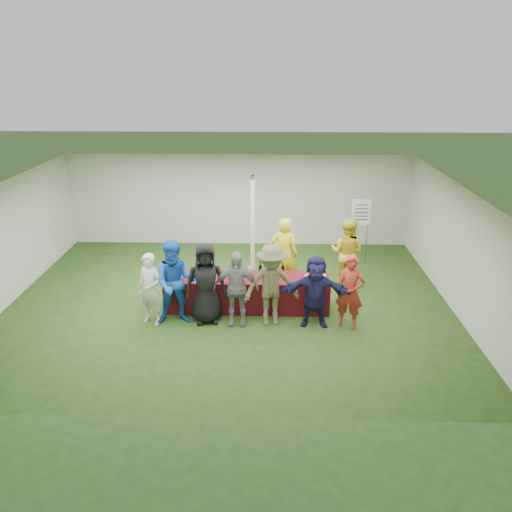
{
  "coord_description": "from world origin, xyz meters",
  "views": [
    {
      "loc": [
        0.89,
        -10.28,
        5.16
      ],
      "look_at": [
        0.62,
        -0.26,
        1.25
      ],
      "focal_mm": 35.0,
      "sensor_mm": 36.0,
      "label": 1
    }
  ],
  "objects_px": {
    "staff_pourer": "(284,255)",
    "customer_1": "(176,283)",
    "wine_list_sign": "(361,217)",
    "staff_back": "(347,252)",
    "customer_5": "(315,291)",
    "customer_6": "(350,292)",
    "customer_2": "(206,283)",
    "customer_4": "(271,285)",
    "dump_bucket": "(319,278)",
    "customer_0": "(150,289)",
    "customer_3": "(236,288)",
    "serving_table": "(247,293)"
  },
  "relations": [
    {
      "from": "staff_pourer",
      "to": "customer_2",
      "type": "xyz_separation_m",
      "value": [
        -1.67,
        -1.61,
        -0.03
      ]
    },
    {
      "from": "wine_list_sign",
      "to": "staff_back",
      "type": "xyz_separation_m",
      "value": [
        -0.54,
        -1.42,
        -0.47
      ]
    },
    {
      "from": "wine_list_sign",
      "to": "staff_pourer",
      "type": "relative_size",
      "value": 0.99
    },
    {
      "from": "dump_bucket",
      "to": "staff_pourer",
      "type": "xyz_separation_m",
      "value": [
        -0.7,
        1.21,
        0.07
      ]
    },
    {
      "from": "customer_5",
      "to": "customer_6",
      "type": "bearing_deg",
      "value": -0.8
    },
    {
      "from": "customer_1",
      "to": "customer_3",
      "type": "height_order",
      "value": "customer_1"
    },
    {
      "from": "serving_table",
      "to": "dump_bucket",
      "type": "xyz_separation_m",
      "value": [
        1.55,
        -0.22,
        0.46
      ]
    },
    {
      "from": "staff_back",
      "to": "customer_5",
      "type": "relative_size",
      "value": 1.1
    },
    {
      "from": "wine_list_sign",
      "to": "customer_6",
      "type": "height_order",
      "value": "wine_list_sign"
    },
    {
      "from": "dump_bucket",
      "to": "customer_3",
      "type": "relative_size",
      "value": 0.14
    },
    {
      "from": "wine_list_sign",
      "to": "staff_back",
      "type": "relative_size",
      "value": 1.06
    },
    {
      "from": "staff_back",
      "to": "customer_3",
      "type": "distance_m",
      "value": 3.28
    },
    {
      "from": "customer_2",
      "to": "customer_4",
      "type": "height_order",
      "value": "customer_4"
    },
    {
      "from": "customer_1",
      "to": "customer_6",
      "type": "xyz_separation_m",
      "value": [
        3.58,
        -0.08,
        -0.13
      ]
    },
    {
      "from": "wine_list_sign",
      "to": "customer_0",
      "type": "bearing_deg",
      "value": -144.54
    },
    {
      "from": "wine_list_sign",
      "to": "customer_3",
      "type": "relative_size",
      "value": 1.12
    },
    {
      "from": "dump_bucket",
      "to": "customer_2",
      "type": "distance_m",
      "value": 2.41
    },
    {
      "from": "staff_pourer",
      "to": "customer_1",
      "type": "relative_size",
      "value": 0.99
    },
    {
      "from": "staff_pourer",
      "to": "serving_table",
      "type": "bearing_deg",
      "value": 65.37
    },
    {
      "from": "customer_3",
      "to": "customer_1",
      "type": "bearing_deg",
      "value": 179.8
    },
    {
      "from": "customer_1",
      "to": "customer_4",
      "type": "height_order",
      "value": "customer_1"
    },
    {
      "from": "wine_list_sign",
      "to": "customer_2",
      "type": "xyz_separation_m",
      "value": [
        -3.74,
        -3.38,
        -0.44
      ]
    },
    {
      "from": "serving_table",
      "to": "customer_4",
      "type": "bearing_deg",
      "value": -53.11
    },
    {
      "from": "customer_6",
      "to": "serving_table",
      "type": "bearing_deg",
      "value": -179.61
    },
    {
      "from": "customer_2",
      "to": "customer_4",
      "type": "xyz_separation_m",
      "value": [
        1.36,
        -0.09,
        0.01
      ]
    },
    {
      "from": "customer_0",
      "to": "customer_6",
      "type": "height_order",
      "value": "customer_6"
    },
    {
      "from": "customer_2",
      "to": "customer_6",
      "type": "relative_size",
      "value": 1.11
    },
    {
      "from": "customer_0",
      "to": "customer_4",
      "type": "height_order",
      "value": "customer_4"
    },
    {
      "from": "serving_table",
      "to": "wine_list_sign",
      "type": "xyz_separation_m",
      "value": [
        2.91,
        2.75,
        0.94
      ]
    },
    {
      "from": "customer_3",
      "to": "customer_5",
      "type": "bearing_deg",
      "value": 0.04
    },
    {
      "from": "serving_table",
      "to": "customer_5",
      "type": "xyz_separation_m",
      "value": [
        1.44,
        -0.74,
        0.4
      ]
    },
    {
      "from": "staff_back",
      "to": "customer_4",
      "type": "relative_size",
      "value": 0.96
    },
    {
      "from": "customer_2",
      "to": "staff_pourer",
      "type": "bearing_deg",
      "value": 34.82
    },
    {
      "from": "staff_pourer",
      "to": "wine_list_sign",
      "type": "bearing_deg",
      "value": -123.71
    },
    {
      "from": "staff_pourer",
      "to": "staff_back",
      "type": "relative_size",
      "value": 1.07
    },
    {
      "from": "wine_list_sign",
      "to": "customer_4",
      "type": "distance_m",
      "value": 4.22
    },
    {
      "from": "dump_bucket",
      "to": "customer_1",
      "type": "relative_size",
      "value": 0.12
    },
    {
      "from": "customer_4",
      "to": "serving_table",
      "type": "bearing_deg",
      "value": 115.61
    },
    {
      "from": "wine_list_sign",
      "to": "customer_6",
      "type": "xyz_separation_m",
      "value": [
        -0.77,
        -3.53,
        -0.53
      ]
    },
    {
      "from": "staff_pourer",
      "to": "customer_1",
      "type": "xyz_separation_m",
      "value": [
        -2.28,
        -1.68,
        0.01
      ]
    },
    {
      "from": "wine_list_sign",
      "to": "customer_1",
      "type": "height_order",
      "value": "customer_1"
    },
    {
      "from": "dump_bucket",
      "to": "staff_pourer",
      "type": "height_order",
      "value": "staff_pourer"
    },
    {
      "from": "dump_bucket",
      "to": "customer_5",
      "type": "relative_size",
      "value": 0.15
    },
    {
      "from": "customer_1",
      "to": "customer_2",
      "type": "height_order",
      "value": "customer_1"
    },
    {
      "from": "customer_0",
      "to": "customer_6",
      "type": "xyz_separation_m",
      "value": [
        4.11,
        -0.05,
        0.01
      ]
    },
    {
      "from": "serving_table",
      "to": "customer_4",
      "type": "height_order",
      "value": "customer_4"
    },
    {
      "from": "staff_back",
      "to": "customer_4",
      "type": "bearing_deg",
      "value": 73.27
    },
    {
      "from": "customer_3",
      "to": "customer_6",
      "type": "relative_size",
      "value": 1.02
    },
    {
      "from": "customer_2",
      "to": "customer_6",
      "type": "height_order",
      "value": "customer_2"
    },
    {
      "from": "dump_bucket",
      "to": "customer_0",
      "type": "xyz_separation_m",
      "value": [
        -3.52,
        -0.51,
        -0.07
      ]
    }
  ]
}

